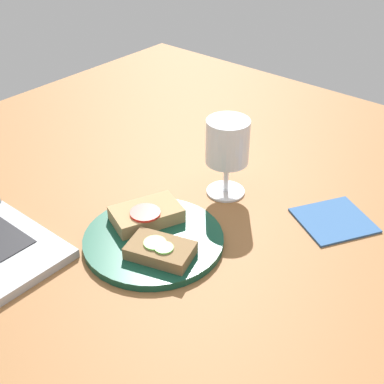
{
  "coord_description": "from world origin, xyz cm",
  "views": [
    {
      "loc": [
        -54.12,
        -47.49,
        58.02
      ],
      "look_at": [
        3.69,
        1.29,
        8.0
      ],
      "focal_mm": 50.0,
      "sensor_mm": 36.0,
      "label": 1
    }
  ],
  "objects_px": {
    "plate": "(154,240)",
    "wine_glass": "(227,145)",
    "sandwich_with_tomato": "(146,214)",
    "sandwich_with_cucumber": "(160,250)",
    "napkin": "(334,220)"
  },
  "relations": [
    {
      "from": "plate",
      "to": "wine_glass",
      "type": "xyz_separation_m",
      "value": [
        0.2,
        0.0,
        0.09
      ]
    },
    {
      "from": "wine_glass",
      "to": "plate",
      "type": "bearing_deg",
      "value": -179.55
    },
    {
      "from": "sandwich_with_tomato",
      "to": "sandwich_with_cucumber",
      "type": "bearing_deg",
      "value": -122.74
    },
    {
      "from": "sandwich_with_tomato",
      "to": "sandwich_with_cucumber",
      "type": "xyz_separation_m",
      "value": [
        -0.05,
        -0.08,
        -0.0
      ]
    },
    {
      "from": "sandwich_with_cucumber",
      "to": "napkin",
      "type": "relative_size",
      "value": 0.97
    },
    {
      "from": "sandwich_with_tomato",
      "to": "wine_glass",
      "type": "bearing_deg",
      "value": -12.64
    },
    {
      "from": "sandwich_with_tomato",
      "to": "plate",
      "type": "bearing_deg",
      "value": -122.5
    },
    {
      "from": "plate",
      "to": "napkin",
      "type": "bearing_deg",
      "value": -38.93
    },
    {
      "from": "plate",
      "to": "napkin",
      "type": "height_order",
      "value": "plate"
    },
    {
      "from": "sandwich_with_cucumber",
      "to": "wine_glass",
      "type": "xyz_separation_m",
      "value": [
        0.22,
        0.04,
        0.08
      ]
    },
    {
      "from": "sandwich_with_cucumber",
      "to": "napkin",
      "type": "distance_m",
      "value": 0.31
    },
    {
      "from": "sandwich_with_tomato",
      "to": "sandwich_with_cucumber",
      "type": "height_order",
      "value": "sandwich_with_tomato"
    },
    {
      "from": "sandwich_with_tomato",
      "to": "wine_glass",
      "type": "distance_m",
      "value": 0.19
    },
    {
      "from": "plate",
      "to": "sandwich_with_cucumber",
      "type": "relative_size",
      "value": 2.01
    },
    {
      "from": "sandwich_with_tomato",
      "to": "wine_glass",
      "type": "xyz_separation_m",
      "value": [
        0.17,
        -0.04,
        0.07
      ]
    }
  ]
}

